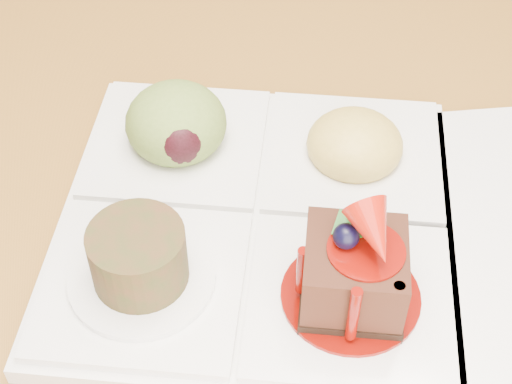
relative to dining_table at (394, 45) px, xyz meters
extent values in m
cube|color=#8E5F24|center=(0.00, 0.00, 0.05)|extent=(1.00, 1.80, 0.04)
cylinder|color=black|center=(-0.34, 0.37, -0.44)|extent=(0.04, 0.04, 0.48)
cube|color=silver|center=(-0.19, -0.25, 0.07)|extent=(0.30, 0.30, 0.01)
cube|color=silver|center=(-0.16, -0.33, 0.08)|extent=(0.14, 0.14, 0.01)
cube|color=silver|center=(-0.27, -0.29, 0.08)|extent=(0.14, 0.14, 0.01)
cube|color=silver|center=(-0.23, -0.18, 0.08)|extent=(0.14, 0.14, 0.01)
cube|color=silver|center=(-0.12, -0.21, 0.08)|extent=(0.14, 0.14, 0.01)
cylinder|color=#630803|center=(-0.16, -0.33, 0.09)|extent=(0.08, 0.08, 0.00)
cube|color=black|center=(-0.16, -0.33, 0.09)|extent=(0.07, 0.07, 0.01)
cube|color=#391D0F|center=(-0.16, -0.33, 0.11)|extent=(0.07, 0.07, 0.04)
cylinder|color=#630803|center=(-0.16, -0.33, 0.13)|extent=(0.04, 0.04, 0.00)
sphere|color=black|center=(-0.16, -0.32, 0.13)|extent=(0.01, 0.01, 0.01)
cone|color=#9D150A|center=(-0.15, -0.33, 0.14)|extent=(0.03, 0.04, 0.04)
cube|color=#164B12|center=(-0.15, -0.31, 0.13)|extent=(0.01, 0.01, 0.01)
cube|color=#164B12|center=(-0.16, -0.31, 0.13)|extent=(0.02, 0.02, 0.01)
cylinder|color=#630803|center=(-0.16, -0.35, 0.11)|extent=(0.01, 0.01, 0.04)
cylinder|color=#630803|center=(-0.14, -0.35, 0.11)|extent=(0.01, 0.01, 0.04)
cylinder|color=#630803|center=(-0.18, -0.32, 0.11)|extent=(0.01, 0.01, 0.03)
cylinder|color=silver|center=(-0.27, -0.29, 0.09)|extent=(0.08, 0.08, 0.00)
cylinder|color=#4E2516|center=(-0.27, -0.29, 0.11)|extent=(0.05, 0.05, 0.04)
cylinder|color=#41270E|center=(-0.27, -0.29, 0.12)|extent=(0.04, 0.04, 0.00)
ellipsoid|color=olive|center=(-0.23, -0.18, 0.10)|extent=(0.07, 0.07, 0.05)
ellipsoid|color=black|center=(-0.23, -0.20, 0.10)|extent=(0.03, 0.02, 0.03)
ellipsoid|color=gold|center=(-0.12, -0.21, 0.09)|extent=(0.06, 0.06, 0.04)
cube|color=#CB590E|center=(-0.11, -0.21, 0.10)|extent=(0.02, 0.02, 0.01)
cube|color=#527D1B|center=(-0.12, -0.20, 0.10)|extent=(0.02, 0.02, 0.01)
cube|color=#CB590E|center=(-0.13, -0.21, 0.09)|extent=(0.02, 0.02, 0.01)
cube|color=#527D1B|center=(-0.13, -0.22, 0.10)|extent=(0.02, 0.02, 0.01)
cube|color=#CB590E|center=(-0.12, -0.23, 0.10)|extent=(0.02, 0.02, 0.01)
cube|color=#527D1B|center=(-0.11, -0.22, 0.10)|extent=(0.02, 0.02, 0.01)
camera|label=1|loc=(-0.26, -0.56, 0.44)|focal=55.00mm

